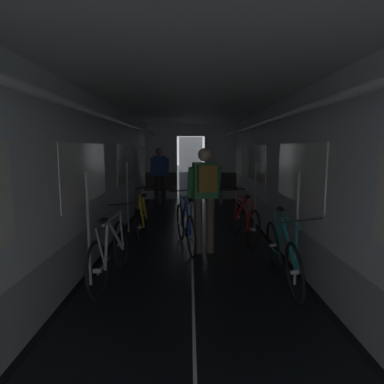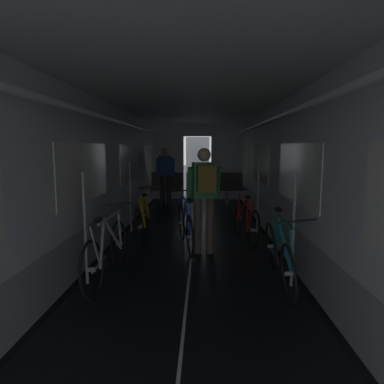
# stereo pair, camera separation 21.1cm
# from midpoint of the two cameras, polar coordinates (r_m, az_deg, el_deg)

# --- Properties ---
(train_car_shell) EXTENTS (3.14, 12.34, 2.57)m
(train_car_shell) POSITION_cam_midpoint_polar(r_m,az_deg,el_deg) (5.46, 1.13, 7.67)
(train_car_shell) COLOR black
(train_car_shell) RESTS_ON ground
(bench_seat_far_left) EXTENTS (0.98, 0.51, 0.95)m
(bench_seat_far_left) POSITION_cam_midpoint_polar(r_m,az_deg,el_deg) (10.04, -3.73, 1.18)
(bench_seat_far_left) COLOR gray
(bench_seat_far_left) RESTS_ON ground
(bench_seat_far_right) EXTENTS (0.98, 0.51, 0.95)m
(bench_seat_far_right) POSITION_cam_midpoint_polar(r_m,az_deg,el_deg) (10.03, 6.56, 1.14)
(bench_seat_far_right) COLOR gray
(bench_seat_far_right) RESTS_ON ground
(bicycle_teal) EXTENTS (0.44, 1.69, 0.95)m
(bicycle_teal) POSITION_cam_midpoint_polar(r_m,az_deg,el_deg) (4.36, 16.05, -10.19)
(bicycle_teal) COLOR black
(bicycle_teal) RESTS_ON ground
(bicycle_silver) EXTENTS (0.44, 1.69, 0.95)m
(bicycle_silver) POSITION_cam_midpoint_polar(r_m,az_deg,el_deg) (4.40, -12.96, -9.90)
(bicycle_silver) COLOR black
(bicycle_silver) RESTS_ON ground
(bicycle_yellow) EXTENTS (0.44, 1.70, 0.96)m
(bicycle_yellow) POSITION_cam_midpoint_polar(r_m,az_deg,el_deg) (6.31, -7.44, -4.44)
(bicycle_yellow) COLOR black
(bicycle_yellow) RESTS_ON ground
(bicycle_red) EXTENTS (0.51, 1.69, 0.96)m
(bicycle_red) POSITION_cam_midpoint_polar(r_m,az_deg,el_deg) (6.13, 10.15, -4.86)
(bicycle_red) COLOR black
(bicycle_red) RESTS_ON ground
(person_cyclist_aisle) EXTENTS (0.56, 0.44, 1.69)m
(person_cyclist_aisle) POSITION_cam_midpoint_polar(r_m,az_deg,el_deg) (5.24, 3.27, 0.18)
(person_cyclist_aisle) COLOR brown
(person_cyclist_aisle) RESTS_ON ground
(bicycle_blue_in_aisle) EXTENTS (0.48, 1.67, 0.94)m
(bicycle_blue_in_aisle) POSITION_cam_midpoint_polar(r_m,az_deg,el_deg) (5.62, -0.02, -5.83)
(bicycle_blue_in_aisle) COLOR black
(bicycle_blue_in_aisle) RESTS_ON ground
(person_standing_near_bench) EXTENTS (0.53, 0.23, 1.69)m
(person_standing_near_bench) POSITION_cam_midpoint_polar(r_m,az_deg,el_deg) (9.63, -3.95, 3.34)
(person_standing_near_bench) COLOR #2D2D33
(person_standing_near_bench) RESTS_ON ground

